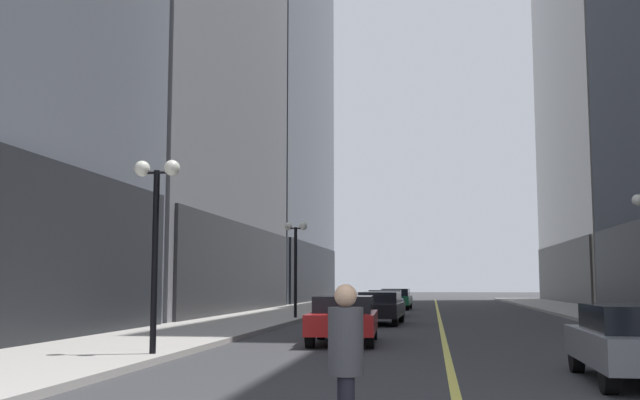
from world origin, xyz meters
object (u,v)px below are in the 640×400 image
Objects in this scene: car_grey at (636,341)px; car_red at (344,318)px; pedestrian_with_orange_bag at (346,358)px; street_lamp_left_near at (156,212)px; car_blue at (385,302)px; street_lamp_left_far at (296,248)px; car_green at (396,298)px; car_black at (380,307)px.

car_grey and car_red have the same top height.
pedestrian_with_orange_bag is 0.38× the size of street_lamp_left_near.
car_blue is 23.35m from street_lamp_left_near.
street_lamp_left_far reaches higher than car_grey.
street_lamp_left_near is (-3.78, -32.60, 2.54)m from car_green.
car_black is at bearing 93.10° from pedestrian_with_orange_bag.
car_grey is 7.59m from pedestrian_with_orange_bag.
street_lamp_left_near is at bearing -96.61° from car_green.
pedestrian_with_orange_bag is at bearing -87.96° from car_green.
car_black is at bearing 75.51° from street_lamp_left_near.
car_blue is at bearing 102.87° from car_grey.
street_lamp_left_far is at bearing 90.00° from street_lamp_left_near.
car_red is at bearing -90.36° from car_green.
pedestrian_with_orange_bag is (-4.24, -6.30, 0.26)m from car_grey.
street_lamp_left_far reaches higher than car_red.
pedestrian_with_orange_bag is 0.38× the size of street_lamp_left_far.
street_lamp_left_near and street_lamp_left_far have the same top height.
street_lamp_left_near is at bearing -104.49° from car_black.
car_red is 0.98× the size of street_lamp_left_far.
car_red is 10.05m from car_black.
street_lamp_left_far reaches higher than car_black.
car_blue is at bearing -90.50° from car_green.
car_blue is 9.69m from car_green.
pedestrian_with_orange_bag is at bearing -123.92° from car_grey.
car_black is at bearing 88.05° from car_red.
pedestrian_with_orange_bag is at bearing -86.90° from car_black.
pedestrian_with_orange_bag reaches higher than car_black.
car_blue is at bearing 92.81° from pedestrian_with_orange_bag.
street_lamp_left_near is (-9.48, 2.42, 2.54)m from car_grey.
car_blue is (-0.26, 7.64, -0.00)m from car_black.
car_grey is at bearing 56.08° from pedestrian_with_orange_bag.
car_black is (0.34, 10.05, 0.00)m from car_red.
car_red is at bearing 55.42° from street_lamp_left_near.
car_green is at bearing 99.25° from car_grey.
pedestrian_with_orange_bag is (1.30, -23.99, 0.26)m from car_black.
car_blue is at bearing 80.85° from street_lamp_left_near.
street_lamp_left_near is at bearing 165.70° from car_grey.
car_black is (-5.53, 17.70, 0.00)m from car_grey.
pedestrian_with_orange_bag is at bearing -83.29° from car_red.
street_lamp_left_far is (0.00, 17.44, 0.00)m from street_lamp_left_near.
car_green is 0.92× the size of street_lamp_left_near.
street_lamp_left_near is (-3.61, -5.23, 2.54)m from car_red.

